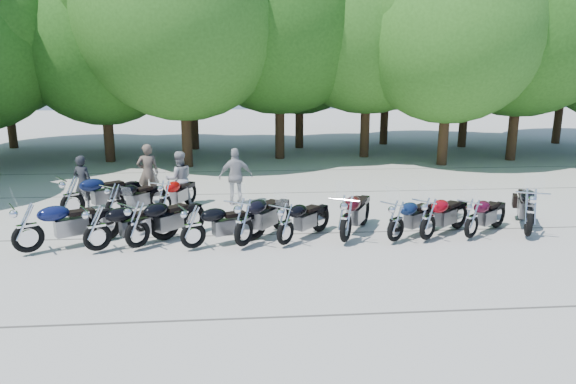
{
  "coord_description": "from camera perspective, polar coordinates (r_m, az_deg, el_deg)",
  "views": [
    {
      "loc": [
        -0.99,
        -10.91,
        4.05
      ],
      "look_at": [
        0.0,
        1.5,
        1.1
      ],
      "focal_mm": 32.0,
      "sensor_mm": 36.0,
      "label": 1
    }
  ],
  "objects": [
    {
      "name": "ground",
      "position": [
        11.68,
        0.59,
        -6.96
      ],
      "size": [
        90.0,
        90.0,
        0.0
      ],
      "primitive_type": "plane",
      "color": "#A29D93",
      "rests_on": "ground"
    },
    {
      "name": "tree_2",
      "position": [
        24.59,
        -20.07,
        15.5
      ],
      "size": [
        7.31,
        7.31,
        8.97
      ],
      "color": "#3A2614",
      "rests_on": "ground"
    },
    {
      "name": "tree_3",
      "position": [
        22.41,
        -11.79,
        18.88
      ],
      "size": [
        8.7,
        8.7,
        10.67
      ],
      "color": "#3A2614",
      "rests_on": "ground"
    },
    {
      "name": "tree_4",
      "position": [
        24.18,
        -0.97,
        19.47
      ],
      "size": [
        9.13,
        9.13,
        11.2
      ],
      "color": "#3A2614",
      "rests_on": "ground"
    },
    {
      "name": "tree_5",
      "position": [
        24.88,
        8.97,
        19.0
      ],
      "size": [
        9.04,
        9.04,
        11.1
      ],
      "color": "#3A2614",
      "rests_on": "ground"
    },
    {
      "name": "tree_6",
      "position": [
        23.41,
        17.66,
        17.05
      ],
      "size": [
        8.0,
        8.0,
        9.82
      ],
      "color": "#3A2614",
      "rests_on": "ground"
    },
    {
      "name": "tree_7",
      "position": [
        25.86,
        24.8,
        17.36
      ],
      "size": [
        8.79,
        8.79,
        10.79
      ],
      "color": "#3A2614",
      "rests_on": "ground"
    },
    {
      "name": "tree_9",
      "position": [
        31.17,
        -29.28,
        14.39
      ],
      "size": [
        7.59,
        7.59,
        9.32
      ],
      "color": "#3A2614",
      "rests_on": "ground"
    },
    {
      "name": "tree_10",
      "position": [
        28.86,
        -19.98,
        15.75
      ],
      "size": [
        7.78,
        7.78,
        9.55
      ],
      "color": "#3A2614",
      "rests_on": "ground"
    },
    {
      "name": "tree_11",
      "position": [
        27.51,
        -10.76,
        16.12
      ],
      "size": [
        7.56,
        7.56,
        9.28
      ],
      "color": "#3A2614",
      "rests_on": "ground"
    },
    {
      "name": "tree_12",
      "position": [
        27.57,
        1.32,
        16.81
      ],
      "size": [
        7.88,
        7.88,
        9.67
      ],
      "color": "#3A2614",
      "rests_on": "ground"
    },
    {
      "name": "tree_13",
      "position": [
        29.47,
        11.05,
        16.96
      ],
      "size": [
        8.31,
        8.31,
        10.2
      ],
      "color": "#3A2614",
      "rests_on": "ground"
    },
    {
      "name": "tree_14",
      "position": [
        29.47,
        19.58,
        16.06
      ],
      "size": [
        8.02,
        8.02,
        9.84
      ],
      "color": "#3A2614",
      "rests_on": "ground"
    },
    {
      "name": "tree_15",
      "position": [
        33.15,
        28.91,
        16.9
      ],
      "size": [
        9.67,
        9.67,
        11.86
      ],
      "color": "#3A2614",
      "rests_on": "ground"
    },
    {
      "name": "motorcycle_0",
      "position": [
        12.81,
        -27.03,
        -3.44
      ],
      "size": [
        2.41,
        1.88,
        1.35
      ],
      "primitive_type": null,
      "rotation": [
        0.0,
        0.0,
        2.13
      ],
      "color": "#0D133A",
      "rests_on": "ground"
    },
    {
      "name": "motorcycle_1",
      "position": [
        12.33,
        -20.5,
        -3.64
      ],
      "size": [
        2.26,
        1.75,
        1.26
      ],
      "primitive_type": null,
      "rotation": [
        0.0,
        0.0,
        2.12
      ],
      "color": "black",
      "rests_on": "ground"
    },
    {
      "name": "motorcycle_2",
      "position": [
        12.25,
        -16.45,
        -3.36
      ],
      "size": [
        2.08,
        2.13,
        1.29
      ],
      "primitive_type": null,
      "rotation": [
        0.0,
        0.0,
        2.38
      ],
      "color": "black",
      "rests_on": "ground"
    },
    {
      "name": "motorcycle_3",
      "position": [
        11.93,
        -10.54,
        -3.7
      ],
      "size": [
        2.2,
        1.51,
        1.2
      ],
      "primitive_type": null,
      "rotation": [
        0.0,
        0.0,
        2.02
      ],
      "color": "black",
      "rests_on": "ground"
    },
    {
      "name": "motorcycle_4",
      "position": [
        11.88,
        -4.97,
        -3.22
      ],
      "size": [
        1.94,
        2.38,
        1.35
      ],
      "primitive_type": null,
      "rotation": [
        0.0,
        0.0,
        2.54
      ],
      "color": "black",
      "rests_on": "ground"
    },
    {
      "name": "motorcycle_5",
      "position": [
        11.98,
        -0.3,
        -3.46
      ],
      "size": [
        1.85,
        1.98,
        1.18
      ],
      "primitive_type": null,
      "rotation": [
        0.0,
        0.0,
        2.42
      ],
      "color": "black",
      "rests_on": "ground"
    },
    {
      "name": "motorcycle_6",
      "position": [
        12.21,
        6.46,
        -2.82
      ],
      "size": [
        1.72,
        2.45,
        1.35
      ],
      "primitive_type": null,
      "rotation": [
        0.0,
        0.0,
        2.67
      ],
      "color": "#35070D",
      "rests_on": "ground"
    },
    {
      "name": "motorcycle_7",
      "position": [
        12.46,
        11.92,
        -3.05
      ],
      "size": [
        2.05,
        1.82,
        1.19
      ],
      "primitive_type": null,
      "rotation": [
        0.0,
        0.0,
        2.24
      ],
      "color": "#0D1A39",
      "rests_on": "ground"
    },
    {
      "name": "motorcycle_8",
      "position": [
        12.76,
        15.31,
        -2.77
      ],
      "size": [
        2.09,
        1.91,
        1.23
      ],
      "primitive_type": null,
      "rotation": [
        0.0,
        0.0,
        2.27
      ],
      "color": "maroon",
      "rests_on": "ground"
    },
    {
      "name": "motorcycle_9",
      "position": [
        13.24,
        19.77,
        -2.67
      ],
      "size": [
        1.98,
        1.8,
        1.16
      ],
      "primitive_type": null,
      "rotation": [
        0.0,
        0.0,
        2.27
      ],
      "color": "#3C081A",
      "rests_on": "ground"
    },
    {
      "name": "motorcycle_10",
      "position": [
        13.86,
        25.28,
        -1.93
      ],
      "size": [
        1.72,
        2.6,
        1.41
      ],
      "primitive_type": null,
      "rotation": [
        0.0,
        0.0,
        2.72
      ],
      "color": "black",
      "rests_on": "ground"
    },
    {
      "name": "motorcycle_11",
      "position": [
        15.42,
        -22.89,
        -0.34
      ],
      "size": [
        2.35,
        2.09,
        1.37
      ],
      "primitive_type": null,
      "rotation": [
        0.0,
        0.0,
        2.25
      ],
      "color": "#0C1437",
      "rests_on": "ground"
    },
    {
      "name": "motorcycle_12",
      "position": [
        14.88,
        -18.77,
        -0.85
      ],
      "size": [
        1.82,
        2.0,
        1.17
      ],
      "primitive_type": null,
      "rotation": [
        0.0,
        0.0,
        2.45
      ],
      "color": "black",
      "rests_on": "ground"
    },
    {
      "name": "motorcycle_13",
      "position": [
        14.77,
        -13.55,
        -0.55
      ],
      "size": [
        1.35,
        2.22,
        1.2
      ],
      "primitive_type": null,
      "rotation": [
        0.0,
        0.0,
        2.78
      ],
      "color": "#9E0605",
      "rests_on": "ground"
    },
    {
      "name": "rider_0",
      "position": [
        16.4,
        -21.83,
        0.99
      ],
      "size": [
        0.69,
        0.56,
        1.63
      ],
      "primitive_type": "imported",
      "rotation": [
        0.0,
        0.0,
        2.81
      ],
      "color": "black",
      "rests_on": "ground"
    },
    {
      "name": "rider_1",
      "position": [
        15.9,
        -11.99,
        1.42
      ],
      "size": [
        0.98,
        0.86,
        1.7
      ],
      "primitive_type": "imported",
      "rotation": [
        0.0,
        0.0,
        3.44
      ],
      "color": "gray",
      "rests_on": "ground"
    },
    {
      "name": "rider_2",
      "position": [
        15.84,
        -5.81,
        1.73
      ],
      "size": [
        1.08,
        0.57,
        1.76
      ],
      "primitive_type": "imported",
      "rotation": [
        0.0,
        0.0,
        3.29
      ],
      "color": "#9C9B9E",
      "rests_on": "ground"
    },
    {
      "name": "rider_3",
      "position": [
        16.75,
        -15.29,
        2.08
      ],
      "size": [
        0.74,
        0.55,
        1.84
      ],
      "primitive_type": "imported",
      "rotation": [
        0.0,
        0.0,
        3.32
      ],
      "color": "brown",
      "rests_on": "ground"
    }
  ]
}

